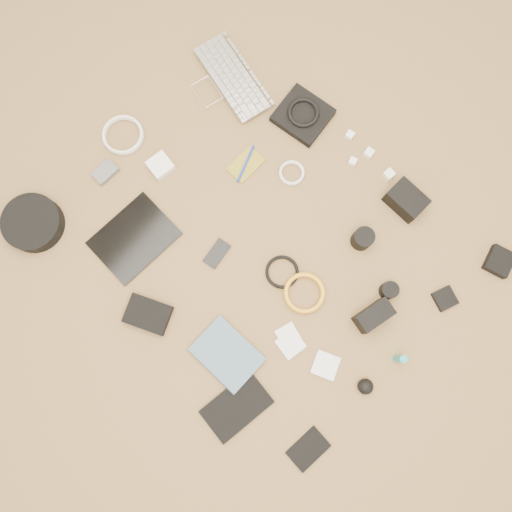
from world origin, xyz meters
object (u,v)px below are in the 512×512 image
Objects in this scene: dslr_camera at (406,200)px; phone at (217,254)px; headphone_case at (33,223)px; paperback at (210,372)px; laptop at (222,85)px; tablet at (134,238)px.

phone is at bearing -119.82° from dslr_camera.
paperback is (0.80, 0.01, -0.02)m from headphone_case.
laptop reaches higher than phone.
headphone_case is 0.80m from paperback.
laptop is at bearing 41.50° from paperback.
dslr_camera is 0.96m from tablet.
dslr_camera is at bearing 50.34° from phone.
laptop is 2.68× the size of dslr_camera.
headphone_case reaches higher than paperback.
tablet is 0.30m from phone.
tablet is at bearing -155.69° from phone.
paperback reaches higher than tablet.
tablet is at bearing 73.85° from paperback.
dslr_camera is 0.90m from paperback.
tablet reaches higher than phone.
laptop is 0.65m from tablet.
headphone_case is (-0.16, -0.82, 0.01)m from laptop.
dslr_camera is 0.61× the size of paperback.
laptop is at bearing 79.10° from headphone_case.
headphone_case is at bearing 93.79° from paperback.
dslr_camera reaches higher than laptop.
headphone_case is (-0.56, -0.33, 0.02)m from phone.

